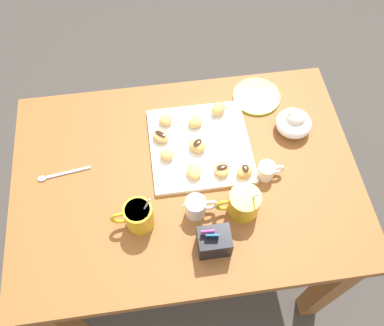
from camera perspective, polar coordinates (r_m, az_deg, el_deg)
The scene contains 24 objects.
ground_plane at distance 1.97m, azimuth -0.56°, elevation -12.15°, with size 8.00×8.00×0.00m, color #423D38.
dining_table at distance 1.41m, azimuth -0.77°, elevation -4.40°, with size 1.08×0.75×0.75m.
pastry_plate_square at distance 1.33m, azimuth 1.09°, elevation 2.40°, with size 0.32×0.32×0.02m, color white.
coffee_mug_mustard_left at distance 1.20m, azimuth 7.11°, elevation -5.50°, with size 0.13×0.09×0.13m.
coffee_mug_mustard_right at distance 1.18m, azimuth -7.48°, elevation -7.26°, with size 0.12×0.08×0.14m.
cream_pitcher_white at distance 1.19m, azimuth 0.59°, elevation -6.06°, with size 0.10×0.06×0.07m.
sugar_caddy at distance 1.15m, azimuth 3.06°, elevation -10.80°, with size 0.09×0.07×0.11m.
ice_cream_bowl at distance 1.38m, azimuth 13.90°, elevation 5.47°, with size 0.12×0.12×0.09m.
chocolate_sauce_pitcher at distance 1.27m, azimuth 10.28°, elevation -1.04°, with size 0.09×0.05×0.06m.
saucer_lime_left at distance 1.47m, azimuth 8.89°, elevation 9.08°, with size 0.16×0.16×0.01m, color #9EC633.
loose_spoon_near_saucer at distance 1.34m, azimuth -18.07°, elevation -1.57°, with size 0.16×0.03×0.01m.
beignet_0 at distance 1.25m, azimuth 0.23°, elevation -1.22°, with size 0.05×0.04×0.03m, color #E5B260.
beignet_1 at distance 1.38m, azimuth 3.68°, elevation 7.50°, with size 0.04×0.05×0.04m, color #E5B260.
beignet_2 at distance 1.26m, azimuth 4.14°, elevation -0.94°, with size 0.05×0.05×0.03m, color #E5B260.
chocolate_drizzle_2 at distance 1.24m, azimuth 4.19°, elevation -0.58°, with size 0.03×0.02×0.01m, color #381E11.
beignet_3 at distance 1.26m, azimuth 7.31°, elevation -1.13°, with size 0.04×0.06×0.03m, color #E5B260.
chocolate_drizzle_3 at distance 1.24m, azimuth 7.40°, elevation -0.71°, with size 0.03×0.02×0.01m, color #381E11.
beignet_4 at distance 1.30m, azimuth 0.75°, elevation 2.40°, with size 0.05×0.06×0.03m, color #E5B260.
chocolate_drizzle_4 at distance 1.28m, azimuth 0.76°, elevation 2.86°, with size 0.03×0.02×0.01m, color #381E11.
beignet_5 at distance 1.35m, azimuth 0.46°, elevation 5.73°, with size 0.04×0.05×0.03m, color #E5B260.
beignet_6 at distance 1.36m, azimuth -3.70°, elevation 5.92°, with size 0.04×0.04×0.03m, color #E5B260.
beignet_7 at distance 1.32m, azimuth -4.34°, elevation 3.66°, with size 0.05×0.04×0.03m, color #E5B260.
chocolate_drizzle_7 at distance 1.31m, azimuth -4.39°, elevation 4.05°, with size 0.04×0.02×0.01m, color #381E11.
beignet_8 at distance 1.28m, azimuth -3.51°, elevation 1.14°, with size 0.04×0.04×0.03m, color #E5B260.
Camera 1 is at (0.07, 0.61, 1.88)m, focal length 38.59 mm.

